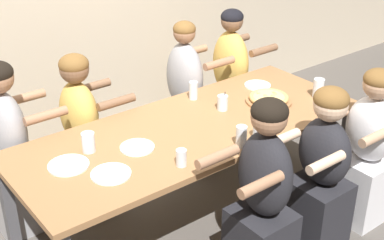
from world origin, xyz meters
The scene contains 22 objects.
ground_plane centered at (0.00, 0.00, 0.00)m, with size 18.00×18.00×0.00m, color #514C47.
dining_table centered at (0.00, 0.00, 0.68)m, with size 2.36×0.93×0.75m.
pizza_board_main centered at (0.66, -0.04, 0.78)m, with size 0.33×0.33×0.05m.
empty_plate_a centered at (-0.70, -0.17, 0.75)m, with size 0.23×0.23×0.02m.
empty_plate_b centered at (-0.85, 0.05, 0.75)m, with size 0.24×0.24×0.02m.
empty_plate_c centered at (-0.43, -0.02, 0.75)m, with size 0.21×0.21×0.02m.
empty_plate_d centered at (0.80, 0.22, 0.75)m, with size 0.20×0.20×0.02m.
cocktail_glass_blue centered at (0.32, 0.07, 0.80)m, with size 0.07×0.07×0.13m.
drinking_glass_a centered at (0.08, -0.38, 0.81)m, with size 0.07×0.07×0.14m.
drinking_glass_b centered at (-0.68, 0.13, 0.81)m, with size 0.08×0.08×0.12m.
drinking_glass_c centered at (1.01, -0.19, 0.81)m, with size 0.08×0.08×0.14m.
drinking_glass_d centered at (-0.34, -0.33, 0.79)m, with size 0.06×0.06×0.10m.
drinking_glass_e centered at (0.49, -0.21, 0.80)m, with size 0.06×0.06×0.12m.
drinking_glass_f centered at (0.24, -0.37, 0.80)m, with size 0.07×0.07×0.11m.
drinking_glass_g centered at (0.27, 0.34, 0.81)m, with size 0.06×0.06×0.13m.
diner_far_right centered at (0.94, 0.69, 0.55)m, with size 0.51×0.40×1.22m.
diner_near_center centered at (-0.02, -0.69, 0.56)m, with size 0.51×0.40×1.20m.
diner_far_midleft centered at (-0.46, 0.69, 0.53)m, with size 0.51×0.40×1.15m.
diner_near_midright centered at (0.50, -0.69, 0.53)m, with size 0.51×0.40×1.13m.
diner_near_right centered at (0.96, -0.69, 0.52)m, with size 0.51×0.40×1.13m.
diner_far_midright centered at (0.46, 0.69, 0.54)m, with size 0.51×0.40×1.21m.
diner_far_left centered at (-0.97, 0.69, 0.56)m, with size 0.51×0.40×1.22m.
Camera 1 is at (-1.87, -2.42, 2.37)m, focal length 50.00 mm.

